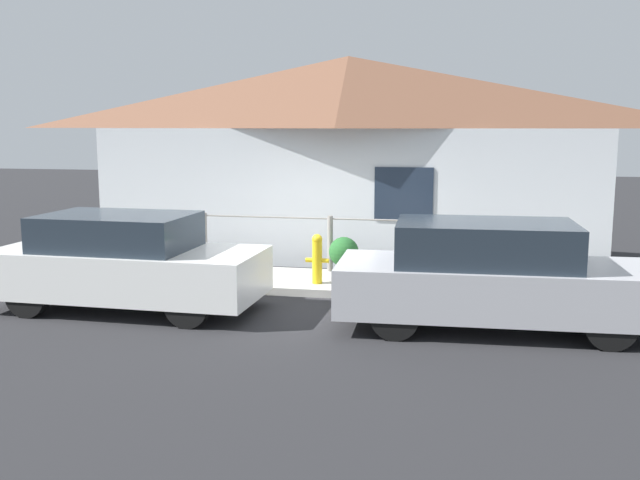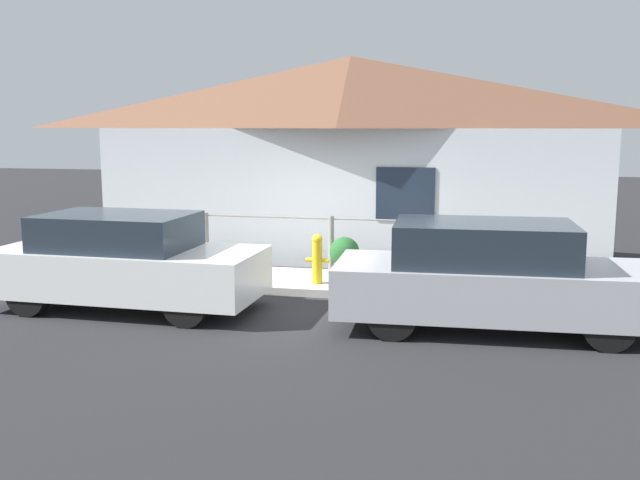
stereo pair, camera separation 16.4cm
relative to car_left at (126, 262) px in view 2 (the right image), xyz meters
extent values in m
plane|color=#262628|center=(2.60, 1.27, -0.72)|extent=(60.00, 60.00, 0.00)
cube|color=#B2AFA8|center=(2.60, 2.11, -0.66)|extent=(24.00, 1.68, 0.13)
cube|color=silver|center=(2.60, 3.73, 0.63)|extent=(9.97, 0.12, 2.70)
cube|color=#1E2838|center=(3.85, 3.66, 0.76)|extent=(1.10, 0.04, 1.00)
pyramid|color=brown|center=(2.60, 4.77, 2.69)|extent=(10.37, 2.20, 1.43)
cylinder|color=gray|center=(0.20, 2.80, -0.09)|extent=(0.10, 0.10, 1.01)
cylinder|color=gray|center=(2.60, 2.80, -0.09)|extent=(0.10, 0.10, 1.01)
cylinder|color=gray|center=(5.00, 2.80, -0.09)|extent=(0.10, 0.10, 1.01)
cylinder|color=gray|center=(2.60, 2.80, 0.37)|extent=(4.80, 0.03, 0.03)
cube|color=white|center=(0.04, 0.00, -0.14)|extent=(4.05, 1.78, 0.69)
cube|color=#232D38|center=(-0.12, 0.00, 0.46)|extent=(2.24, 1.53, 0.52)
cylinder|color=black|center=(1.30, 0.69, -0.41)|extent=(0.64, 0.22, 0.64)
cylinder|color=black|center=(1.27, -0.75, -0.41)|extent=(0.64, 0.22, 0.64)
cylinder|color=black|center=(-1.18, 0.75, -0.41)|extent=(0.64, 0.22, 0.64)
cylinder|color=black|center=(-1.22, -0.69, -0.41)|extent=(0.64, 0.22, 0.64)
cube|color=#B7B7BC|center=(5.42, 0.00, -0.15)|extent=(4.35, 1.80, 0.67)
cube|color=#232D38|center=(5.25, -0.01, 0.47)|extent=(2.41, 1.54, 0.57)
cylinder|color=black|center=(6.73, 0.75, -0.40)|extent=(0.65, 0.22, 0.64)
cylinder|color=black|center=(6.78, -0.66, -0.40)|extent=(0.65, 0.22, 0.64)
cylinder|color=black|center=(4.06, 0.66, -0.40)|extent=(0.65, 0.22, 0.64)
cylinder|color=black|center=(4.11, -0.75, -0.40)|extent=(0.65, 0.22, 0.64)
cylinder|color=yellow|center=(2.57, 1.75, -0.24)|extent=(0.17, 0.17, 0.71)
sphere|color=yellow|center=(2.57, 1.75, 0.16)|extent=(0.18, 0.18, 0.18)
cylinder|color=yellow|center=(2.45, 1.75, -0.20)|extent=(0.15, 0.08, 0.08)
cylinder|color=yellow|center=(2.70, 1.75, -0.20)|extent=(0.15, 0.08, 0.08)
cylinder|color=slate|center=(2.89, 2.57, -0.49)|extent=(0.20, 0.20, 0.20)
sphere|color=#235B28|center=(2.89, 2.57, -0.19)|extent=(0.53, 0.53, 0.53)
camera|label=1|loc=(4.92, -9.72, 2.04)|focal=40.00mm
camera|label=2|loc=(5.08, -9.69, 2.04)|focal=40.00mm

